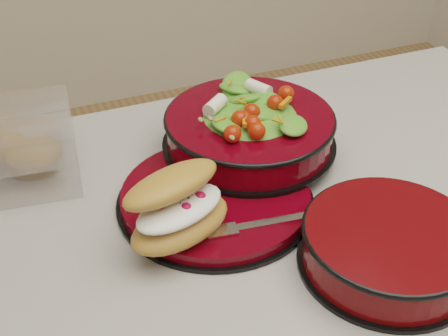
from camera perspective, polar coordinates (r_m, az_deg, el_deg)
name	(u,v)px	position (r m, az deg, el deg)	size (l,w,h in m)	color
dinner_plate	(216,198)	(0.82, -0.70, -2.76)	(0.26, 0.26, 0.02)	black
salad_bowl	(250,123)	(0.88, 2.35, 4.15)	(0.25, 0.25, 0.10)	black
croissant	(178,207)	(0.73, -4.22, -3.56)	(0.15, 0.13, 0.08)	#C0863A
fork	(264,223)	(0.76, 3.70, -5.06)	(0.16, 0.03, 0.00)	silver
extra_bowl	(389,246)	(0.75, 14.88, -6.87)	(0.21, 0.21, 0.05)	black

